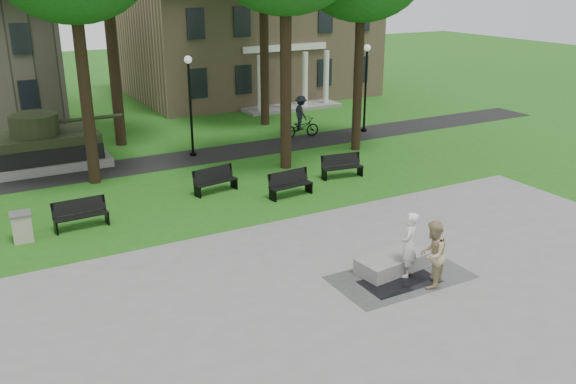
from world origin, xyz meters
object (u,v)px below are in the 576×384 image
object	(u,v)px
cyclist	(301,120)
concrete_block	(393,263)
trash_bin	(22,227)
skateboarder	(409,245)
park_bench_0	(80,213)
friend_watching	(432,254)

from	to	relation	value
cyclist	concrete_block	bearing A→B (deg)	165.13
trash_bin	concrete_block	bearing A→B (deg)	-39.23
cyclist	trash_bin	world-z (taller)	cyclist
skateboarder	cyclist	bearing A→B (deg)	-150.29
skateboarder	park_bench_0	world-z (taller)	skateboarder
skateboarder	trash_bin	bearing A→B (deg)	-81.63
skateboarder	park_bench_0	bearing A→B (deg)	-88.80
friend_watching	skateboarder	bearing A→B (deg)	-112.68
skateboarder	trash_bin	world-z (taller)	skateboarder
friend_watching	trash_bin	xyz separation A→B (m)	(-9.51, 8.79, -0.49)
skateboarder	trash_bin	distance (m)	12.30
concrete_block	trash_bin	world-z (taller)	trash_bin
concrete_block	cyclist	bearing A→B (deg)	69.82
friend_watching	trash_bin	world-z (taller)	friend_watching
park_bench_0	friend_watching	bearing A→B (deg)	-51.56
trash_bin	park_bench_0	bearing A→B (deg)	6.37
friend_watching	cyclist	xyz separation A→B (m)	(5.15, 16.11, -0.07)
friend_watching	cyclist	world-z (taller)	cyclist
park_bench_0	trash_bin	world-z (taller)	park_bench_0
friend_watching	trash_bin	size ratio (longest dim) A/B	2.00
friend_watching	park_bench_0	distance (m)	11.81
concrete_block	skateboarder	bearing A→B (deg)	-72.97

